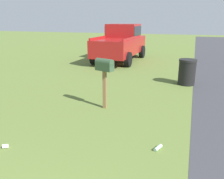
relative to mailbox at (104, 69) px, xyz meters
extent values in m
cube|color=brown|center=(0.00, 0.00, -0.57)|extent=(0.09, 0.09, 1.05)
cube|color=#334C33|center=(0.00, 0.00, 0.06)|extent=(0.35, 0.54, 0.22)
cylinder|color=#334C33|center=(0.00, 0.00, 0.17)|extent=(0.35, 0.54, 0.20)
cube|color=red|center=(0.11, 0.00, 0.13)|extent=(0.02, 0.04, 0.18)
cube|color=maroon|center=(7.46, 1.86, -0.22)|extent=(4.89, 1.94, 0.90)
cube|color=maroon|center=(8.04, 1.86, 0.61)|extent=(1.68, 1.75, 0.76)
cube|color=black|center=(8.04, 1.86, 0.61)|extent=(1.63, 1.79, 0.53)
cube|color=maroon|center=(6.40, 2.74, 0.29)|extent=(2.53, 0.11, 0.12)
cube|color=maroon|center=(6.38, 1.01, 0.29)|extent=(2.53, 0.11, 0.12)
cylinder|color=black|center=(9.07, 2.79, -0.72)|extent=(0.76, 0.27, 0.76)
cylinder|color=black|center=(9.05, 0.90, -0.72)|extent=(0.76, 0.27, 0.76)
cylinder|color=black|center=(5.86, 2.82, -0.72)|extent=(0.76, 0.27, 0.76)
cylinder|color=black|center=(5.84, 0.94, -0.72)|extent=(0.76, 0.27, 0.76)
cylinder|color=black|center=(3.27, -2.03, -0.66)|extent=(0.61, 0.61, 0.87)
cylinder|color=black|center=(3.27, -2.03, -0.19)|extent=(0.65, 0.65, 0.08)
cylinder|color=white|center=(-2.61, 1.04, -1.06)|extent=(0.12, 0.13, 0.08)
cylinder|color=#B2D8BF|center=(-1.71, -1.72, -1.07)|extent=(0.23, 0.15, 0.07)
camera|label=1|loc=(-5.69, -2.18, 1.26)|focal=37.61mm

